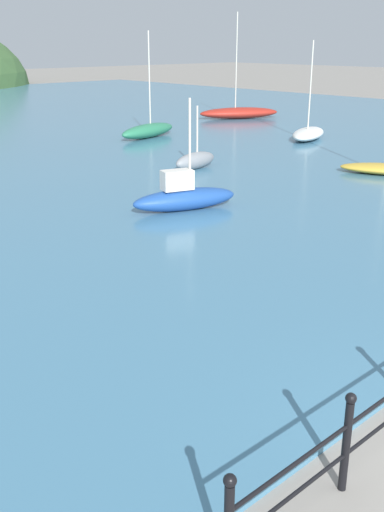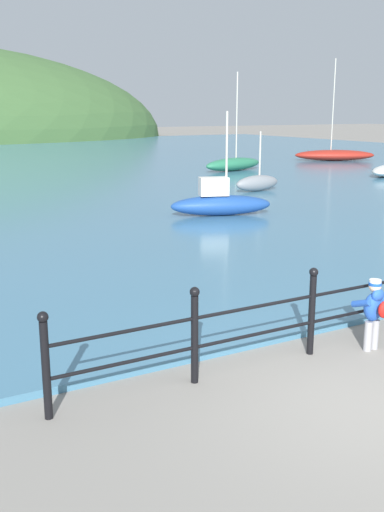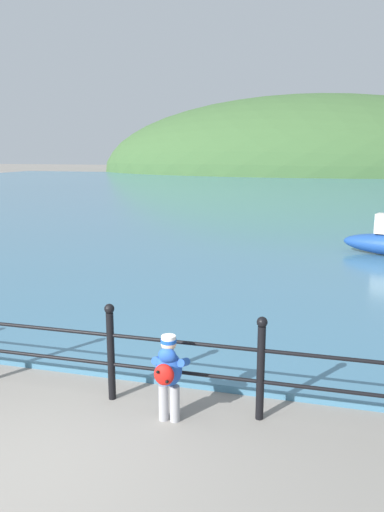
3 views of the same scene
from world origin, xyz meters
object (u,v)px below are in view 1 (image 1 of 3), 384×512
(boat_blue_hull, at_px, (308,133))
(boat_twin_mast, at_px, (239,113))
(boat_green_fishing, at_px, (148,130))
(boat_far_right, at_px, (195,160))
(boat_nearest_quay, at_px, (184,197))

(boat_blue_hull, bearing_deg, boat_twin_mast, 65.37)
(boat_green_fishing, bearing_deg, boat_twin_mast, 14.10)
(boat_far_right, bearing_deg, boat_nearest_quay, -136.30)
(boat_blue_hull, xyz_separation_m, boat_nearest_quay, (-13.17, -5.54, 0.10))
(boat_twin_mast, bearing_deg, boat_blue_hull, -114.63)
(boat_green_fishing, xyz_separation_m, boat_far_right, (-3.60, -7.27, -0.03))
(boat_blue_hull, distance_m, boat_twin_mast, 8.83)
(boat_nearest_quay, height_order, boat_far_right, boat_nearest_quay)
(boat_blue_hull, distance_m, boat_far_right, 9.09)
(boat_green_fishing, bearing_deg, boat_nearest_quay, -124.66)
(boat_green_fishing, distance_m, boat_nearest_quay, 13.73)
(boat_green_fishing, relative_size, boat_far_right, 2.17)
(boat_twin_mast, bearing_deg, boat_nearest_quay, -141.17)
(boat_nearest_quay, bearing_deg, boat_far_right, 43.70)
(boat_twin_mast, bearing_deg, boat_green_fishing, -165.90)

